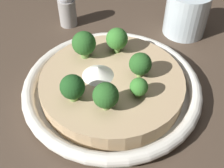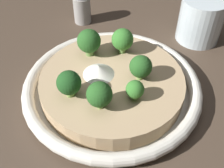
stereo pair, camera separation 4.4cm
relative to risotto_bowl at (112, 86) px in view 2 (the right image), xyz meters
The scene contains 11 objects.
ground_plane 0.02m from the risotto_bowl, ahead, with size 6.00×6.00×0.00m, color #47382B.
risotto_bowl is the anchor object (origin of this frame).
cheese_sprinkle 0.03m from the risotto_bowl, ahead, with size 0.05×0.05×0.02m.
broccoli_back_right 0.08m from the risotto_bowl, 53.05° to the left, with size 0.03×0.03×0.04m.
broccoli_back_left 0.06m from the risotto_bowl, 148.55° to the left, with size 0.03×0.03×0.03m.
broccoli_front 0.08m from the risotto_bowl, 83.34° to the right, with size 0.04×0.04×0.04m.
broccoli_right 0.08m from the risotto_bowl, 34.83° to the right, with size 0.04×0.04×0.05m.
broccoli_front_left 0.06m from the risotto_bowl, 160.22° to the right, with size 0.03×0.03×0.04m.
broccoli_back 0.07m from the risotto_bowl, 96.05° to the left, with size 0.04×0.04×0.04m.
drinking_glass 0.23m from the risotto_bowl, 116.16° to the right, with size 0.08×0.08×0.08m.
pepper_shaker 0.22m from the risotto_bowl, 51.69° to the right, with size 0.04×0.04×0.08m.
Camera 2 is at (-0.12, 0.29, 0.33)m, focal length 45.00 mm.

